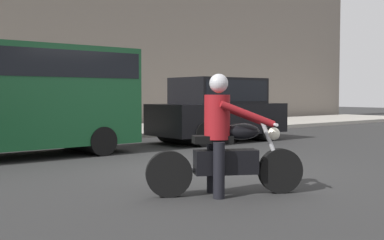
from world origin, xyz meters
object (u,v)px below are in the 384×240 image
motorcycle_with_rider_crimson (225,146)px  parked_hatchback_black (219,109)px  street_sign_post (27,80)px  parked_van_forest_green (14,93)px

motorcycle_with_rider_crimson → parked_hatchback_black: 7.30m
parked_hatchback_black → street_sign_post: size_ratio=1.45×
parked_hatchback_black → street_sign_post: street_sign_post is taller
street_sign_post → parked_van_forest_green: bearing=-113.6°
parked_van_forest_green → parked_hatchback_black: (5.68, -0.13, -0.45)m
parked_van_forest_green → parked_hatchback_black: 5.69m
motorcycle_with_rider_crimson → parked_van_forest_green: (-0.86, 5.60, 0.72)m
street_sign_post → parked_hatchback_black: bearing=-44.3°
parked_van_forest_green → parked_hatchback_black: parked_van_forest_green is taller
parked_van_forest_green → parked_hatchback_black: size_ratio=1.30×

